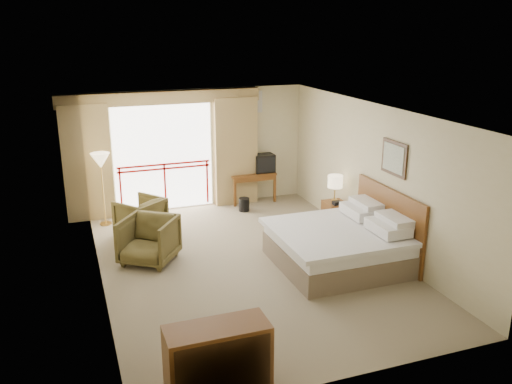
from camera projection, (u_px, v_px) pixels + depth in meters
name	position (u px, v px, depth m)	size (l,w,h in m)	color
floor	(248.00, 263.00, 9.62)	(7.00, 7.00, 0.00)	#807256
ceiling	(247.00, 111.00, 8.82)	(7.00, 7.00, 0.00)	white
wall_back	(198.00, 148.00, 12.37)	(5.00, 5.00, 0.00)	beige
wall_front	(349.00, 276.00, 6.08)	(5.00, 5.00, 0.00)	beige
wall_left	(96.00, 207.00, 8.41)	(7.00, 7.00, 0.00)	beige
wall_right	(375.00, 177.00, 10.03)	(7.00, 7.00, 0.00)	beige
balcony_door	(164.00, 158.00, 12.13)	(2.40, 2.40, 0.00)	white
balcony_railing	(165.00, 175.00, 12.23)	(2.09, 0.03, 1.02)	#A1110D
curtain_left	(87.00, 163.00, 11.47)	(1.00, 0.26, 2.50)	olive
curtain_right	(235.00, 151.00, 12.54)	(1.00, 0.26, 2.50)	olive
valance	(161.00, 98.00, 11.65)	(4.40, 0.22, 0.28)	olive
hvac_vent	(252.00, 102.00, 12.47)	(0.50, 0.04, 0.50)	silver
bed	(340.00, 245.00, 9.46)	(2.13, 2.06, 0.97)	brown
headboard	(388.00, 223.00, 9.69)	(0.06, 2.10, 1.30)	#5B2F10
framed_art	(394.00, 158.00, 9.34)	(0.04, 0.72, 0.60)	black
nightstand	(335.00, 216.00, 11.12)	(0.41, 0.49, 0.59)	#5B2F10
table_lamp	(335.00, 182.00, 10.96)	(0.30, 0.30, 0.54)	tan
phone	(337.00, 203.00, 10.87)	(0.16, 0.13, 0.07)	black
desk	(251.00, 179.00, 12.88)	(1.08, 0.52, 0.71)	#5B2F10
tv	(264.00, 163.00, 12.82)	(0.47, 0.38, 0.43)	black
coffee_maker	(238.00, 169.00, 12.65)	(0.11, 0.11, 0.24)	black
cup	(244.00, 172.00, 12.67)	(0.07, 0.07, 0.09)	white
wastebasket	(244.00, 204.00, 12.28)	(0.24, 0.24, 0.30)	black
armchair_far	(142.00, 233.00, 10.99)	(0.80, 0.82, 0.75)	#463C1A
armchair_near	(150.00, 261.00, 9.69)	(0.88, 0.91, 0.83)	#463C1A
side_table	(136.00, 228.00, 10.36)	(0.44, 0.44, 0.48)	black
book	(135.00, 220.00, 10.32)	(0.16, 0.22, 0.02)	white
floor_lamp	(101.00, 163.00, 11.11)	(0.39, 0.39, 1.54)	tan
dresser	(218.00, 357.00, 6.21)	(1.20, 0.51, 0.80)	#5B2F10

